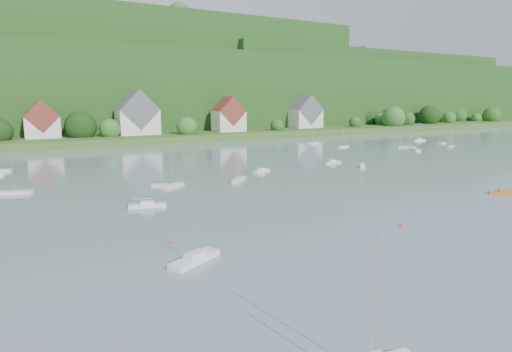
# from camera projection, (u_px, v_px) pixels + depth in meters

# --- Properties ---
(far_shore_strip) EXTENTS (600.00, 60.00, 3.00)m
(far_shore_strip) POSITION_uv_depth(u_px,v_px,m) (120.00, 136.00, 183.21)
(far_shore_strip) COLOR #305720
(far_shore_strip) RESTS_ON ground
(forested_ridge) EXTENTS (620.00, 181.22, 69.89)m
(forested_ridge) POSITION_uv_depth(u_px,v_px,m) (92.00, 89.00, 238.59)
(forested_ridge) COLOR #174215
(forested_ridge) RESTS_ON ground
(village_building_1) EXTENTS (12.00, 9.36, 14.00)m
(village_building_1) POSITION_uv_depth(u_px,v_px,m) (42.00, 122.00, 158.09)
(village_building_1) COLOR beige
(village_building_1) RESTS_ON far_shore_strip
(village_building_2) EXTENTS (16.00, 11.44, 18.00)m
(village_building_2) POSITION_uv_depth(u_px,v_px,m) (137.00, 116.00, 173.75)
(village_building_2) COLOR beige
(village_building_2) RESTS_ON far_shore_strip
(village_building_3) EXTENTS (13.00, 10.40, 15.50)m
(village_building_3) POSITION_uv_depth(u_px,v_px,m) (229.00, 117.00, 191.35)
(village_building_3) COLOR beige
(village_building_3) RESTS_ON far_shore_strip
(village_building_4) EXTENTS (15.00, 10.40, 16.50)m
(village_building_4) POSITION_uv_depth(u_px,v_px,m) (306.00, 115.00, 216.34)
(village_building_4) COLOR beige
(village_building_4) RESTS_ON far_shore_strip
(near_sailboat_5) EXTENTS (4.44, 4.55, 6.71)m
(near_sailboat_5) POSITION_uv_depth(u_px,v_px,m) (504.00, 192.00, 77.94)
(near_sailboat_5) COLOR orange
(near_sailboat_5) RESTS_ON ground
(near_sailboat_6) EXTENTS (6.51, 4.67, 8.69)m
(near_sailboat_6) POSITION_uv_depth(u_px,v_px,m) (195.00, 258.00, 45.26)
(near_sailboat_6) COLOR white
(near_sailboat_6) RESTS_ON ground
(mooring_buoy_2) EXTENTS (0.45, 0.45, 0.45)m
(mooring_buoy_2) POSITION_uv_depth(u_px,v_px,m) (401.00, 226.00, 58.52)
(mooring_buoy_2) COLOR #ED3E14
(mooring_buoy_2) RESTS_ON ground
(mooring_buoy_3) EXTENTS (0.40, 0.40, 0.40)m
(mooring_buoy_3) POSITION_uv_depth(u_px,v_px,m) (171.00, 243.00, 51.62)
(mooring_buoy_3) COLOR #ED3E14
(mooring_buoy_3) RESTS_ON ground
(far_sailboat_cluster) EXTENTS (200.23, 80.26, 8.71)m
(far_sailboat_cluster) POSITION_uv_depth(u_px,v_px,m) (223.00, 162.00, 115.41)
(far_sailboat_cluster) COLOR white
(far_sailboat_cluster) RESTS_ON ground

